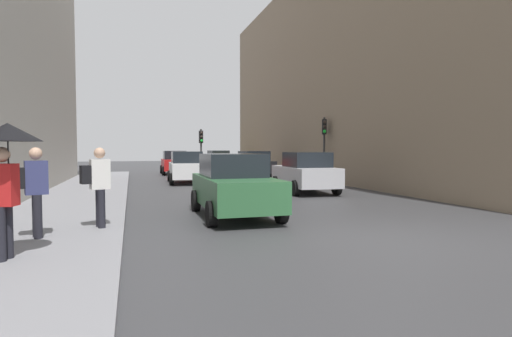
{
  "coord_description": "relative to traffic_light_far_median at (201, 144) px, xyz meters",
  "views": [
    {
      "loc": [
        -5.2,
        -7.42,
        1.9
      ],
      "look_at": [
        0.13,
        10.26,
        1.03
      ],
      "focal_mm": 29.09,
      "sensor_mm": 36.0,
      "label": 1
    }
  ],
  "objects": [
    {
      "name": "traffic_light_far_median",
      "position": [
        0.0,
        0.0,
        0.0
      ],
      "size": [
        0.25,
        0.43,
        3.23
      ],
      "color": "#2D2D2D",
      "rests_on": "ground"
    },
    {
      "name": "pedestrian_with_umbrella",
      "position": [
        -6.39,
        -20.61,
        -0.39
      ],
      "size": [
        1.0,
        1.0,
        2.14
      ],
      "color": "black",
      "rests_on": "sidewalk_kerb"
    },
    {
      "name": "car_yellow_taxi",
      "position": [
        3.07,
        9.48,
        -1.35
      ],
      "size": [
        2.2,
        4.29,
        1.76
      ],
      "color": "yellow",
      "rests_on": "ground"
    },
    {
      "name": "car_white_compact",
      "position": [
        -1.56,
        -4.62,
        -1.35
      ],
      "size": [
        2.16,
        4.27,
        1.76
      ],
      "color": "silver",
      "rests_on": "ground"
    },
    {
      "name": "building_facade_right",
      "position": [
        12.05,
        -3.67,
        4.44
      ],
      "size": [
        12.0,
        32.88,
        13.34
      ],
      "primitive_type": "cube",
      "color": "gray",
      "rests_on": "ground"
    },
    {
      "name": "traffic_light_mid_street",
      "position": [
        5.74,
        -6.94,
        0.29
      ],
      "size": [
        0.33,
        0.45,
        3.65
      ],
      "color": "#2D2D2D",
      "rests_on": "ground"
    },
    {
      "name": "sidewalk_kerb",
      "position": [
        -6.33,
        -14.46,
        -2.15
      ],
      "size": [
        3.25,
        40.0,
        0.16
      ],
      "primitive_type": "cube",
      "color": "gray",
      "rests_on": "ground"
    },
    {
      "name": "car_green_estate",
      "position": [
        -1.77,
        -16.58,
        -1.35
      ],
      "size": [
        2.05,
        4.21,
        1.76
      ],
      "color": "#2D6038",
      "rests_on": "ground"
    },
    {
      "name": "ground_plane",
      "position": [
        0.67,
        -20.46,
        -2.23
      ],
      "size": [
        120.0,
        120.0,
        0.0
      ],
      "primitive_type": "plane",
      "color": "#38383A"
    },
    {
      "name": "car_red_sedan",
      "position": [
        -1.4,
        3.77,
        -1.35
      ],
      "size": [
        2.07,
        4.23,
        1.76
      ],
      "color": "red",
      "rests_on": "ground"
    },
    {
      "name": "car_dark_suv",
      "position": [
        3.29,
        -1.21,
        -1.35
      ],
      "size": [
        2.22,
        4.3,
        1.76
      ],
      "color": "black",
      "rests_on": "ground"
    },
    {
      "name": "pedestrian_with_grey_backpack",
      "position": [
        -6.36,
        -18.94,
        -1.07
      ],
      "size": [
        0.65,
        0.43,
        1.77
      ],
      "color": "black",
      "rests_on": "sidewalk_kerb"
    },
    {
      "name": "pedestrian_with_black_backpack",
      "position": [
        -5.25,
        -18.15,
        -1.07
      ],
      "size": [
        0.65,
        0.43,
        1.77
      ],
      "color": "black",
      "rests_on": "sidewalk_kerb"
    },
    {
      "name": "car_silver_hatchback",
      "position": [
        2.74,
        -11.21,
        -1.35
      ],
      "size": [
        2.19,
        4.29,
        1.76
      ],
      "color": "#BCBCC1",
      "rests_on": "ground"
    }
  ]
}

